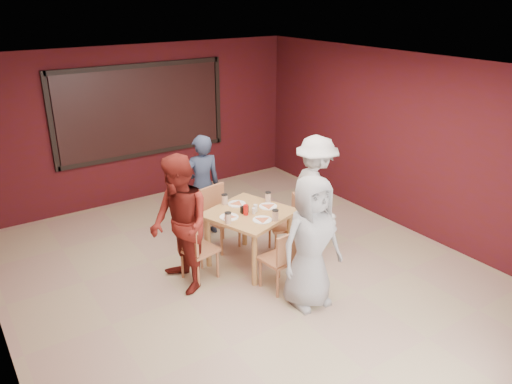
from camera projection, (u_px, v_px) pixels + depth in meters
floor at (248, 276)px, 6.85m from camera, size 7.00×7.00×0.00m
window_blinds at (142, 111)px, 8.89m from camera, size 3.00×0.02×1.50m
dining_table at (249, 219)px, 6.92m from camera, size 1.29×1.29×0.96m
chair_front at (283, 257)px, 6.37m from camera, size 0.45×0.45×0.86m
chair_back at (218, 213)px, 7.50m from camera, size 0.54×0.54×0.94m
chair_left at (195, 247)px, 6.60m from camera, size 0.49×0.49×0.87m
chair_right at (289, 221)px, 7.33m from camera, size 0.54×0.54×0.87m
diner_front at (311, 242)px, 5.97m from camera, size 0.85×0.58×1.69m
diner_back at (202, 186)px, 7.77m from camera, size 0.64×0.46×1.64m
diner_left at (180, 225)px, 6.28m from camera, size 0.72×0.91×1.81m
diner_right at (315, 193)px, 7.37m from camera, size 0.91×1.25×1.73m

